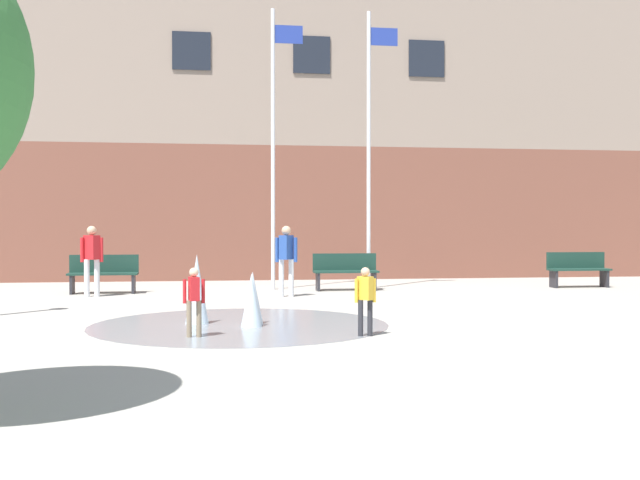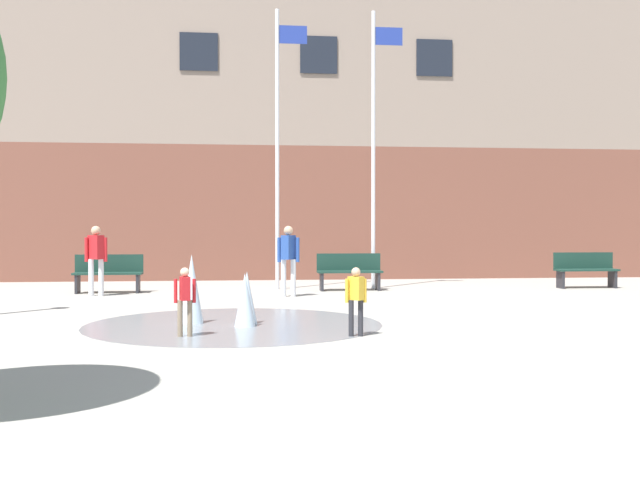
{
  "view_description": "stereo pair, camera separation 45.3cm",
  "coord_description": "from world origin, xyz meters",
  "px_view_note": "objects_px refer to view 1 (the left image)",
  "views": [
    {
      "loc": [
        -2.9,
        -6.95,
        1.56
      ],
      "look_at": [
        -0.74,
        8.09,
        1.3
      ],
      "focal_mm": 42.0,
      "sensor_mm": 36.0,
      "label": 1
    },
    {
      "loc": [
        -2.45,
        -7.01,
        1.56
      ],
      "look_at": [
        -0.74,
        8.09,
        1.3
      ],
      "focal_mm": 42.0,
      "sensor_mm": 36.0,
      "label": 2
    }
  ],
  "objects_px": {
    "park_bench_far_left": "(103,273)",
    "park_bench_left_of_flagpoles": "(345,271)",
    "adult_in_red": "(92,255)",
    "flagpole_right": "(370,141)",
    "child_running": "(365,296)",
    "teen_by_trashcan": "(286,255)",
    "park_bench_under_left_flagpole": "(578,269)",
    "flagpole_left": "(274,140)",
    "child_with_pink_shirt": "(194,297)"
  },
  "relations": [
    {
      "from": "park_bench_far_left",
      "to": "park_bench_left_of_flagpoles",
      "type": "height_order",
      "value": "same"
    },
    {
      "from": "adult_in_red",
      "to": "flagpole_right",
      "type": "distance_m",
      "value": 7.37
    },
    {
      "from": "child_running",
      "to": "teen_by_trashcan",
      "type": "bearing_deg",
      "value": 143.41
    },
    {
      "from": "park_bench_left_of_flagpoles",
      "to": "child_running",
      "type": "height_order",
      "value": "child_running"
    },
    {
      "from": "park_bench_under_left_flagpole",
      "to": "flagpole_right",
      "type": "bearing_deg",
      "value": 175.33
    },
    {
      "from": "flagpole_left",
      "to": "teen_by_trashcan",
      "type": "bearing_deg",
      "value": -87.17
    },
    {
      "from": "flagpole_right",
      "to": "park_bench_far_left",
      "type": "bearing_deg",
      "value": -175.03
    },
    {
      "from": "child_running",
      "to": "flagpole_right",
      "type": "distance_m",
      "value": 9.02
    },
    {
      "from": "flagpole_left",
      "to": "flagpole_right",
      "type": "distance_m",
      "value": 2.44
    },
    {
      "from": "park_bench_far_left",
      "to": "adult_in_red",
      "type": "relative_size",
      "value": 1.01
    },
    {
      "from": "park_bench_under_left_flagpole",
      "to": "adult_in_red",
      "type": "relative_size",
      "value": 1.01
    },
    {
      "from": "teen_by_trashcan",
      "to": "flagpole_right",
      "type": "height_order",
      "value": "flagpole_right"
    },
    {
      "from": "park_bench_left_of_flagpoles",
      "to": "teen_by_trashcan",
      "type": "height_order",
      "value": "teen_by_trashcan"
    },
    {
      "from": "park_bench_under_left_flagpole",
      "to": "teen_by_trashcan",
      "type": "relative_size",
      "value": 1.01
    },
    {
      "from": "park_bench_left_of_flagpoles",
      "to": "flagpole_right",
      "type": "xyz_separation_m",
      "value": [
        0.72,
        0.52,
        3.28
      ]
    },
    {
      "from": "child_with_pink_shirt",
      "to": "adult_in_red",
      "type": "bearing_deg",
      "value": 6.74
    },
    {
      "from": "park_bench_far_left",
      "to": "child_with_pink_shirt",
      "type": "distance_m",
      "value": 7.79
    },
    {
      "from": "child_running",
      "to": "adult_in_red",
      "type": "bearing_deg",
      "value": 173.85
    },
    {
      "from": "park_bench_under_left_flagpole",
      "to": "flagpole_right",
      "type": "relative_size",
      "value": 0.23
    },
    {
      "from": "child_running",
      "to": "flagpole_left",
      "type": "xyz_separation_m",
      "value": [
        -0.63,
        8.25,
        3.17
      ]
    },
    {
      "from": "teen_by_trashcan",
      "to": "flagpole_left",
      "type": "height_order",
      "value": "flagpole_left"
    },
    {
      "from": "flagpole_left",
      "to": "child_running",
      "type": "bearing_deg",
      "value": -85.64
    },
    {
      "from": "child_running",
      "to": "child_with_pink_shirt",
      "type": "bearing_deg",
      "value": -136.92
    },
    {
      "from": "park_bench_left_of_flagpoles",
      "to": "park_bench_under_left_flagpole",
      "type": "height_order",
      "value": "same"
    },
    {
      "from": "child_running",
      "to": "flagpole_left",
      "type": "bearing_deg",
      "value": 142.91
    },
    {
      "from": "park_bench_left_of_flagpoles",
      "to": "flagpole_left",
      "type": "distance_m",
      "value": 3.73
    },
    {
      "from": "child_with_pink_shirt",
      "to": "adult_in_red",
      "type": "relative_size",
      "value": 0.62
    },
    {
      "from": "park_bench_left_of_flagpoles",
      "to": "child_with_pink_shirt",
      "type": "relative_size",
      "value": 1.62
    },
    {
      "from": "teen_by_trashcan",
      "to": "adult_in_red",
      "type": "distance_m",
      "value": 4.37
    },
    {
      "from": "park_bench_left_of_flagpoles",
      "to": "flagpole_right",
      "type": "relative_size",
      "value": 0.23
    },
    {
      "from": "child_with_pink_shirt",
      "to": "child_running",
      "type": "xyz_separation_m",
      "value": [
        2.42,
        -0.23,
        0.0
      ]
    },
    {
      "from": "park_bench_under_left_flagpole",
      "to": "child_with_pink_shirt",
      "type": "distance_m",
      "value": 12.28
    },
    {
      "from": "flagpole_left",
      "to": "flagpole_right",
      "type": "relative_size",
      "value": 1.0
    },
    {
      "from": "park_bench_under_left_flagpole",
      "to": "flagpole_left",
      "type": "distance_m",
      "value": 8.54
    },
    {
      "from": "park_bench_under_left_flagpole",
      "to": "child_with_pink_shirt",
      "type": "bearing_deg",
      "value": -141.94
    },
    {
      "from": "park_bench_far_left",
      "to": "flagpole_left",
      "type": "xyz_separation_m",
      "value": [
        4.08,
        0.57,
        3.27
      ]
    },
    {
      "from": "park_bench_under_left_flagpole",
      "to": "child_with_pink_shirt",
      "type": "height_order",
      "value": "child_with_pink_shirt"
    },
    {
      "from": "teen_by_trashcan",
      "to": "child_with_pink_shirt",
      "type": "relative_size",
      "value": 1.61
    },
    {
      "from": "park_bench_under_left_flagpole",
      "to": "teen_by_trashcan",
      "type": "xyz_separation_m",
      "value": [
        -7.77,
        -1.59,
        0.45
      ]
    },
    {
      "from": "park_bench_left_of_flagpoles",
      "to": "adult_in_red",
      "type": "relative_size",
      "value": 1.01
    },
    {
      "from": "park_bench_under_left_flagpole",
      "to": "child_with_pink_shirt",
      "type": "relative_size",
      "value": 1.62
    },
    {
      "from": "child_with_pink_shirt",
      "to": "flagpole_right",
      "type": "xyz_separation_m",
      "value": [
        4.24,
        8.01,
        3.18
      ]
    },
    {
      "from": "park_bench_far_left",
      "to": "teen_by_trashcan",
      "type": "relative_size",
      "value": 1.01
    },
    {
      "from": "park_bench_far_left",
      "to": "adult_in_red",
      "type": "bearing_deg",
      "value": -99.11
    },
    {
      "from": "child_with_pink_shirt",
      "to": "adult_in_red",
      "type": "xyz_separation_m",
      "value": [
        -2.42,
        6.61,
        0.35
      ]
    },
    {
      "from": "park_bench_far_left",
      "to": "park_bench_left_of_flagpoles",
      "type": "bearing_deg",
      "value": 0.49
    },
    {
      "from": "flagpole_right",
      "to": "child_with_pink_shirt",
      "type": "bearing_deg",
      "value": -117.87
    },
    {
      "from": "park_bench_under_left_flagpole",
      "to": "child_running",
      "type": "height_order",
      "value": "child_running"
    },
    {
      "from": "park_bench_left_of_flagpoles",
      "to": "child_with_pink_shirt",
      "type": "xyz_separation_m",
      "value": [
        -3.51,
        -7.5,
        0.1
      ]
    },
    {
      "from": "adult_in_red",
      "to": "flagpole_right",
      "type": "bearing_deg",
      "value": 53.34
    }
  ]
}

